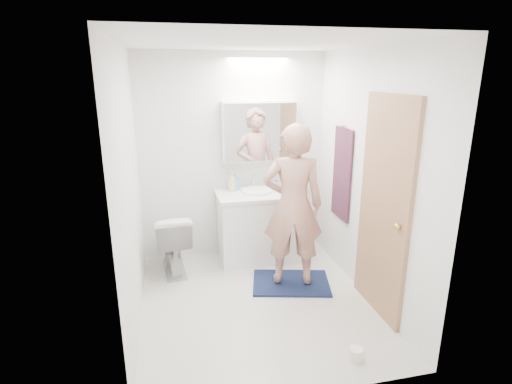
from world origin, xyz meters
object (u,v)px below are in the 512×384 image
object	(u,v)px
toothbrush_cup	(274,184)
soap_bottle_b	(235,182)
vanity_cabinet	(258,227)
soap_bottle_a	(232,181)
person	(293,206)
medicine_cabinet	(259,131)
toilet	(172,242)
toilet_paper_roll	(356,354)

from	to	relation	value
toothbrush_cup	soap_bottle_b	bearing A→B (deg)	177.61
soap_bottle_b	toothbrush_cup	size ratio (longest dim) A/B	2.02
vanity_cabinet	soap_bottle_a	world-z (taller)	soap_bottle_a
person	soap_bottle_a	bearing A→B (deg)	-46.88
soap_bottle_a	soap_bottle_b	world-z (taller)	soap_bottle_a
medicine_cabinet	toilet	size ratio (longest dim) A/B	1.27
soap_bottle_a	soap_bottle_b	distance (m)	0.05
soap_bottle_b	toothbrush_cup	world-z (taller)	soap_bottle_b
soap_bottle_a	toilet_paper_roll	bearing A→B (deg)	-73.62
person	toothbrush_cup	world-z (taller)	person
person	soap_bottle_b	bearing A→B (deg)	-49.79
toilet	toilet_paper_roll	xyz separation A→B (m)	(1.34, -1.83, -0.30)
person	soap_bottle_b	xyz separation A→B (m)	(-0.44, 0.89, 0.04)
toilet	person	xyz separation A→B (m)	(1.21, -0.59, 0.53)
toilet	toilet_paper_roll	distance (m)	2.29
soap_bottle_a	soap_bottle_b	bearing A→B (deg)	36.36
vanity_cabinet	soap_bottle_b	size ratio (longest dim) A/B	4.70
toilet	person	world-z (taller)	person
medicine_cabinet	toothbrush_cup	distance (m)	0.66
medicine_cabinet	soap_bottle_b	bearing A→B (deg)	-174.37
toilet	person	size ratio (longest dim) A/B	0.42
medicine_cabinet	toilet_paper_roll	distance (m)	2.62
soap_bottle_b	toothbrush_cup	xyz separation A→B (m)	(0.48, -0.02, -0.05)
person	toilet_paper_roll	xyz separation A→B (m)	(0.14, -1.24, -0.83)
medicine_cabinet	soap_bottle_a	size ratio (longest dim) A/B	3.78
soap_bottle_a	toothbrush_cup	distance (m)	0.52
soap_bottle_b	toilet_paper_roll	world-z (taller)	soap_bottle_b
person	vanity_cabinet	bearing A→B (deg)	-60.07
vanity_cabinet	toilet_paper_roll	size ratio (longest dim) A/B	8.18
soap_bottle_b	medicine_cabinet	bearing A→B (deg)	5.63
vanity_cabinet	person	distance (m)	0.88
medicine_cabinet	soap_bottle_b	xyz separation A→B (m)	(-0.30, -0.03, -0.58)
person	soap_bottle_a	world-z (taller)	person
person	toothbrush_cup	bearing A→B (deg)	-78.70
soap_bottle_a	toothbrush_cup	xyz separation A→B (m)	(0.52, 0.01, -0.07)
soap_bottle_a	soap_bottle_b	size ratio (longest dim) A/B	1.21
toilet_paper_roll	soap_bottle_b	bearing A→B (deg)	105.14
vanity_cabinet	toilet_paper_roll	xyz separation A→B (m)	(0.34, -1.95, -0.34)
vanity_cabinet	soap_bottle_a	xyz separation A→B (m)	(-0.28, 0.15, 0.55)
vanity_cabinet	soap_bottle_a	distance (m)	0.63
person	toothbrush_cup	distance (m)	0.87
vanity_cabinet	toilet	bearing A→B (deg)	-173.46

